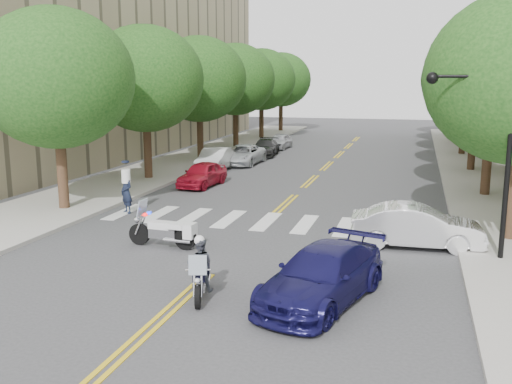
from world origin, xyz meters
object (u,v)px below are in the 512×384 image
at_px(motorcycle_parked, 168,232).
at_px(officer_standing, 127,192).
at_px(motorcycle_police, 200,269).
at_px(convertible, 417,226).
at_px(sedan_blue, 322,276).

bearing_deg(motorcycle_parked, officer_standing, 45.20).
xyz_separation_m(motorcycle_police, convertible, (5.33, 6.11, -0.02)).
relative_size(motorcycle_parked, officer_standing, 1.38).
distance_m(motorcycle_police, convertible, 8.11).
relative_size(officer_standing, sedan_blue, 0.38).
height_order(convertible, sedan_blue, convertible).
bearing_deg(officer_standing, sedan_blue, -6.83).
bearing_deg(motorcycle_parked, sedan_blue, -116.95).
height_order(motorcycle_parked, convertible, motorcycle_parked).
bearing_deg(sedan_blue, officer_standing, 158.14).
bearing_deg(motorcycle_parked, motorcycle_police, -142.12).
bearing_deg(motorcycle_police, convertible, -147.98).
xyz_separation_m(motorcycle_police, officer_standing, (-6.39, 7.98, 0.16)).
height_order(officer_standing, sedan_blue, officer_standing).
relative_size(motorcycle_police, officer_standing, 1.11).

